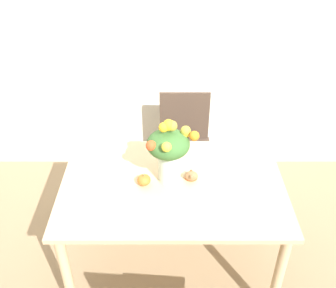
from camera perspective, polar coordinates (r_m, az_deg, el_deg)
ground_plane at (r=2.92m, az=0.53°, el=-17.00°), size 12.00×12.00×0.00m
wall_back at (r=3.15m, az=0.47°, el=17.59°), size 8.00×0.06×2.70m
dining_table at (r=2.43m, az=0.61°, el=-7.53°), size 1.34×0.88×0.76m
flower_vase at (r=2.25m, az=0.08°, el=-0.76°), size 0.30×0.27×0.42m
pumpkin at (r=2.34m, az=-3.56°, el=-5.22°), size 0.08×0.08×0.07m
turkey_figurine at (r=2.38m, az=3.34°, el=-4.44°), size 0.08×0.11×0.07m
dining_chair_near_window at (r=3.18m, az=2.36°, el=-0.28°), size 0.42×0.42×0.88m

